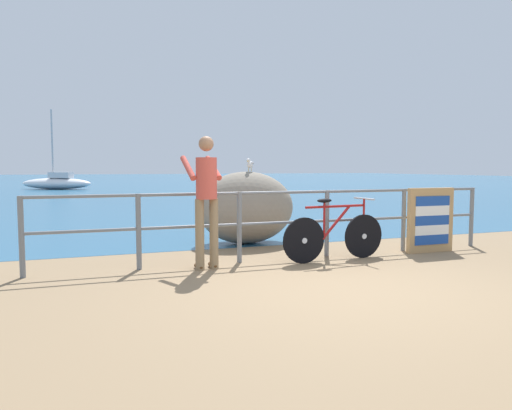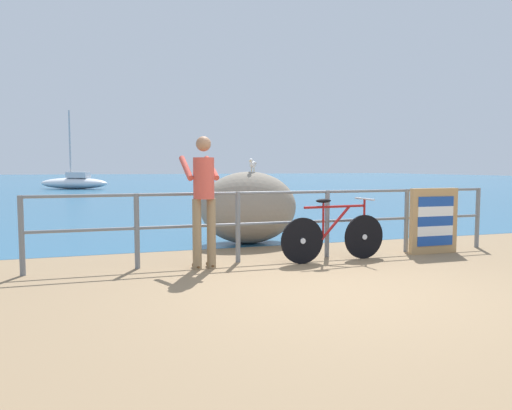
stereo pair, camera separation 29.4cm
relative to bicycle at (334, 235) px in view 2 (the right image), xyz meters
The scene contains 9 objects.
ground_plane 18.59m from the bicycle, 92.01° to the left, with size 120.00×120.00×0.10m, color #846B4C.
sea_surface 46.56m from the bicycle, 90.80° to the left, with size 120.00×90.00×0.01m, color #285B7F.
promenade_railing 0.78m from the bicycle, 151.82° to the left, with size 7.15×0.07×1.02m.
bicycle is the anchor object (origin of this frame).
person_at_railing 2.01m from the bicycle, behind, with size 0.48×0.65×1.78m.
folded_deckchair_stack 1.80m from the bicycle, ahead, with size 0.84×0.10×1.04m.
breakwater_boulder_main 2.10m from the bicycle, 110.00° to the left, with size 1.76×1.19×1.29m.
seagull 2.32m from the bicycle, 107.77° to the left, with size 0.25×0.32×0.23m.
sailboat 26.42m from the bicycle, 100.78° to the left, with size 4.54×3.04×4.90m.
Camera 2 is at (-2.54, -4.82, 1.37)m, focal length 33.59 mm.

